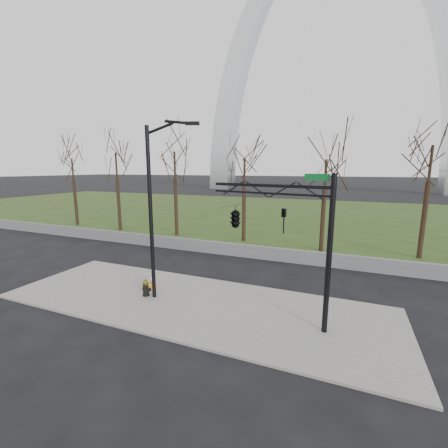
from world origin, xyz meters
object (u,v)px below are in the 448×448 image
at_px(fire_hydrant, 146,288).
at_px(street_light, 155,201).
at_px(traffic_cone, 153,281).
at_px(traffic_signal_mast, 251,218).

xyz_separation_m(fire_hydrant, street_light, (0.65, 0.12, 4.21)).
distance_m(traffic_cone, traffic_signal_mast, 6.47).
xyz_separation_m(fire_hydrant, traffic_signal_mast, (5.04, 0.61, 3.67)).
xyz_separation_m(traffic_cone, street_light, (0.92, -0.78, 4.23)).
height_order(traffic_cone, street_light, street_light).
distance_m(traffic_cone, street_light, 4.40).
distance_m(fire_hydrant, traffic_cone, 0.94).
height_order(fire_hydrant, street_light, street_light).
relative_size(traffic_cone, traffic_signal_mast, 0.12).
xyz_separation_m(traffic_cone, traffic_signal_mast, (5.30, -0.29, 3.69)).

